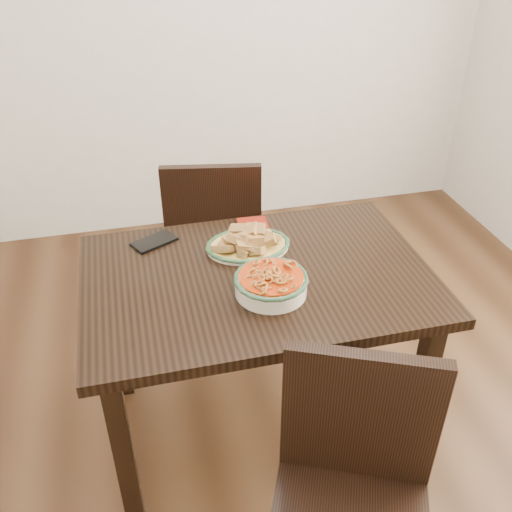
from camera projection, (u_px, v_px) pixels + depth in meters
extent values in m
plane|color=#341F10|center=(271.00, 422.00, 2.35)|extent=(3.50, 3.50, 0.00)
cube|color=beige|center=(190.00, 7.00, 3.05)|extent=(3.50, 0.10, 2.60)
cube|color=black|center=(257.00, 279.00, 1.94)|extent=(1.18, 0.79, 0.04)
cube|color=black|center=(124.00, 455.00, 1.79)|extent=(0.06, 0.06, 0.71)
cube|color=black|center=(420.00, 396.00, 2.00)|extent=(0.06, 0.06, 0.71)
cube|color=black|center=(116.00, 328.00, 2.30)|extent=(0.06, 0.06, 0.71)
cube|color=black|center=(353.00, 291.00, 2.50)|extent=(0.06, 0.06, 0.71)
cube|color=black|center=(215.00, 238.00, 2.74)|extent=(0.49, 0.49, 0.04)
cube|color=black|center=(249.00, 256.00, 3.01)|extent=(0.04, 0.04, 0.41)
cube|color=black|center=(184.00, 258.00, 3.00)|extent=(0.04, 0.04, 0.41)
cube|color=black|center=(252.00, 295.00, 2.73)|extent=(0.04, 0.04, 0.41)
cube|color=black|center=(181.00, 298.00, 2.71)|extent=(0.04, 0.04, 0.41)
cube|color=black|center=(212.00, 213.00, 2.45)|extent=(0.42, 0.12, 0.44)
cube|color=black|center=(360.00, 415.00, 1.52)|extent=(0.40, 0.21, 0.44)
ellipsoid|color=beige|center=(248.00, 246.00, 2.06)|extent=(0.30, 0.22, 0.02)
ellipsoid|color=gold|center=(248.00, 245.00, 2.06)|extent=(0.29, 0.22, 0.01)
torus|color=#1B3C21|center=(248.00, 245.00, 2.06)|extent=(0.23, 0.23, 0.01)
cylinder|color=beige|center=(271.00, 285.00, 1.83)|extent=(0.23, 0.23, 0.06)
torus|color=#1A3B23|center=(271.00, 278.00, 1.81)|extent=(0.24, 0.24, 0.02)
cylinder|color=#962706|center=(271.00, 277.00, 1.81)|extent=(0.21, 0.21, 0.01)
cube|color=black|center=(154.00, 242.00, 2.09)|extent=(0.18, 0.15, 0.01)
cube|color=maroon|center=(253.00, 224.00, 2.20)|extent=(0.12, 0.10, 0.01)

